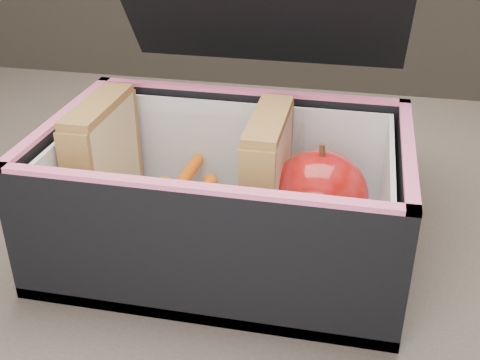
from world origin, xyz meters
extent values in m
cube|color=#66574E|center=(0.00, 0.00, 0.73)|extent=(1.20, 0.80, 0.03)
cube|color=#D6BB85|center=(-0.09, -0.01, 0.82)|extent=(0.01, 0.09, 0.10)
cube|color=#D5606F|center=(-0.09, -0.01, 0.81)|extent=(0.01, 0.09, 0.09)
cube|color=#D6BB85|center=(-0.08, -0.01, 0.82)|extent=(0.01, 0.09, 0.10)
cube|color=#926135|center=(-0.09, -0.01, 0.87)|extent=(0.03, 0.10, 0.01)
cube|color=#D6BB85|center=(0.05, -0.01, 0.82)|extent=(0.01, 0.09, 0.10)
cube|color=#D5606F|center=(0.06, -0.01, 0.81)|extent=(0.01, 0.09, 0.09)
cube|color=#D6BB85|center=(0.07, -0.01, 0.82)|extent=(0.01, 0.09, 0.10)
cube|color=#926135|center=(0.06, -0.01, 0.87)|extent=(0.03, 0.10, 0.01)
cylinder|color=#D04315|center=(-0.01, -0.02, 0.77)|extent=(0.01, 0.09, 0.01)
cylinder|color=#D04315|center=(0.00, 0.00, 0.78)|extent=(0.02, 0.09, 0.01)
cylinder|color=#D04315|center=(-0.03, -0.03, 0.80)|extent=(0.03, 0.09, 0.01)
cylinder|color=#D04315|center=(0.00, -0.02, 0.77)|extent=(0.02, 0.09, 0.01)
cylinder|color=#D04315|center=(-0.02, -0.03, 0.78)|extent=(0.03, 0.09, 0.01)
cylinder|color=#D04315|center=(0.00, -0.02, 0.80)|extent=(0.03, 0.09, 0.01)
cylinder|color=#D04315|center=(-0.02, 0.00, 0.77)|extent=(0.02, 0.09, 0.01)
cylinder|color=#D04315|center=(0.00, -0.03, 0.78)|extent=(0.02, 0.09, 0.01)
cylinder|color=#D04315|center=(-0.02, 0.01, 0.80)|extent=(0.02, 0.09, 0.01)
cube|color=white|center=(0.10, -0.01, 0.77)|extent=(0.08, 0.08, 0.01)
ellipsoid|color=#8E0600|center=(0.10, -0.01, 0.81)|extent=(0.10, 0.10, 0.07)
cylinder|color=#49321A|center=(0.10, -0.01, 0.85)|extent=(0.01, 0.01, 0.01)
camera|label=1|loc=(0.13, -0.44, 1.05)|focal=45.00mm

